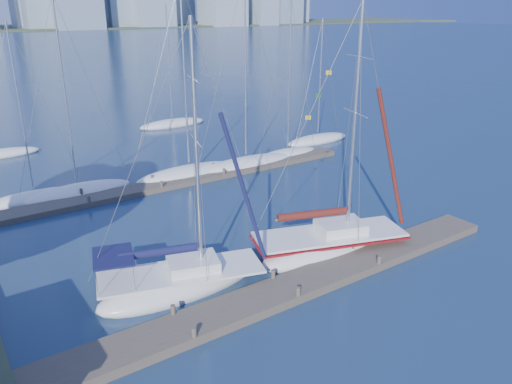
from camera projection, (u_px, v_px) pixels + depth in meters
ground at (285, 294)px, 22.18m from camera, size 700.00×700.00×0.00m
near_dock at (285, 290)px, 22.11m from camera, size 26.00×2.00×0.40m
far_dock at (170, 183)px, 35.53m from camera, size 30.00×1.80×0.36m
sailboat_navy at (181, 270)px, 22.25m from camera, size 8.28×4.72×12.26m
sailboat_maroon at (330, 233)px, 25.85m from camera, size 8.86×5.31×12.92m
bg_boat_0 at (35, 197)px, 32.81m from camera, size 6.50×2.16×11.53m
bg_boat_1 at (78, 191)px, 33.72m from camera, size 7.46×2.91×13.19m
bg_boat_2 at (189, 173)px, 37.48m from camera, size 8.65×3.33×14.10m
bg_boat_3 at (246, 164)px, 39.59m from camera, size 9.17×3.20×14.72m
bg_boat_4 at (288, 154)px, 42.33m from camera, size 6.20×2.43×13.03m
bg_boat_5 at (318, 139)px, 47.05m from camera, size 7.31×3.91×11.43m
bg_boat_7 at (173, 124)px, 53.29m from camera, size 7.63×5.04×12.63m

